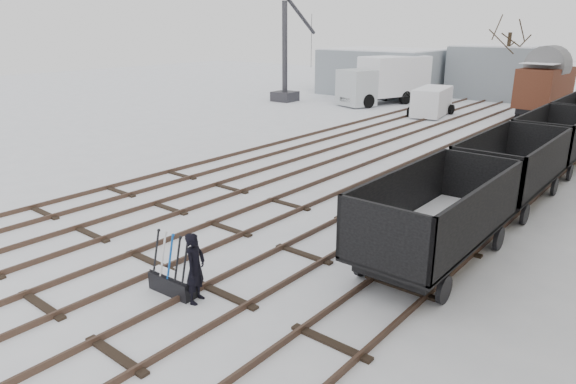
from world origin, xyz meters
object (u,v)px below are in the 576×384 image
(ground_frame, at_px, (173,282))
(worker, at_px, (195,268))
(crane, at_px, (286,72))
(panel_van, at_px, (432,101))
(box_van_wagon, at_px, (545,86))
(lorry, at_px, (386,80))
(freight_wagon_a, at_px, (436,230))

(ground_frame, relative_size, worker, 0.87)
(ground_frame, height_order, crane, crane)
(worker, xyz_separation_m, panel_van, (-6.82, 27.88, 0.17))
(ground_frame, relative_size, panel_van, 0.31)
(worker, xyz_separation_m, crane, (-19.60, 27.17, 1.53))
(box_van_wagon, distance_m, panel_van, 7.49)
(lorry, relative_size, panel_van, 1.83)
(worker, bearing_deg, crane, 16.86)
(panel_van, bearing_deg, ground_frame, -88.30)
(worker, relative_size, lorry, 0.20)
(ground_frame, bearing_deg, panel_van, 98.96)
(freight_wagon_a, bearing_deg, crane, 136.67)
(box_van_wagon, bearing_deg, panel_van, -144.33)
(ground_frame, distance_m, crane, 33.22)
(ground_frame, height_order, freight_wagon_a, freight_wagon_a)
(crane, bearing_deg, ground_frame, -58.04)
(ground_frame, xyz_separation_m, box_van_wagon, (0.26, 31.81, 1.92))
(freight_wagon_a, bearing_deg, panel_van, 114.52)
(ground_frame, relative_size, lorry, 0.17)
(panel_van, height_order, crane, crane)
(freight_wagon_a, relative_size, box_van_wagon, 1.17)
(freight_wagon_a, height_order, panel_van, freight_wagon_a)
(box_van_wagon, bearing_deg, lorry, -171.98)
(ground_frame, height_order, panel_van, panel_van)
(freight_wagon_a, height_order, box_van_wagon, box_van_wagon)
(ground_frame, xyz_separation_m, lorry, (-11.56, 31.08, 1.65))
(panel_van, bearing_deg, lorry, 139.94)
(panel_van, xyz_separation_m, crane, (-12.78, -0.71, 1.37))
(panel_van, bearing_deg, freight_wagon_a, -76.02)
(ground_frame, distance_m, worker, 0.95)
(lorry, bearing_deg, panel_van, -10.56)
(ground_frame, xyz_separation_m, panel_van, (-6.07, 27.98, 0.74))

